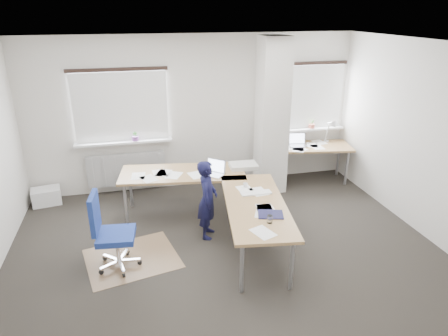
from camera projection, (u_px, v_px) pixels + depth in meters
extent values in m
plane|color=black|center=(227.00, 254.00, 5.58)|extent=(6.00, 6.00, 0.00)
cube|color=beige|center=(195.00, 113.00, 7.31)|extent=(6.00, 0.04, 2.80)
cube|color=beige|center=(314.00, 283.00, 2.80)|extent=(6.00, 0.04, 2.80)
cube|color=beige|center=(431.00, 143.00, 5.71)|extent=(0.04, 5.00, 2.80)
cube|color=white|center=(228.00, 45.00, 4.53)|extent=(6.00, 5.00, 0.04)
cube|color=beige|center=(272.00, 117.00, 7.10)|extent=(0.50, 0.50, 2.78)
cube|color=white|center=(121.00, 107.00, 6.92)|extent=(1.60, 0.04, 1.20)
cube|color=white|center=(121.00, 107.00, 6.89)|extent=(1.60, 0.02, 1.20)
cube|color=white|center=(124.00, 142.00, 7.09)|extent=(1.70, 0.20, 0.04)
cube|color=white|center=(312.00, 97.00, 7.71)|extent=(1.20, 0.04, 1.20)
cube|color=white|center=(313.00, 97.00, 7.67)|extent=(1.20, 0.02, 1.20)
cube|color=white|center=(311.00, 129.00, 7.88)|extent=(1.30, 0.20, 0.04)
cube|color=silver|center=(127.00, 169.00, 7.31)|extent=(1.40, 0.10, 0.60)
cylinder|color=#763E89|center=(135.00, 138.00, 7.09)|extent=(0.12, 0.12, 0.08)
imported|color=#326E2C|center=(135.00, 136.00, 7.08)|extent=(0.09, 0.06, 0.17)
cylinder|color=#A75240|center=(312.00, 126.00, 7.84)|extent=(0.12, 0.12, 0.08)
imported|color=#326E2C|center=(312.00, 124.00, 7.82)|extent=(0.09, 0.07, 0.17)
cube|color=#816346|center=(132.00, 258.00, 5.47)|extent=(1.37, 1.23, 0.01)
cube|color=white|center=(47.00, 196.00, 6.96)|extent=(0.52, 0.40, 0.28)
cube|color=olive|center=(183.00, 173.00, 6.46)|extent=(2.10, 1.09, 0.04)
cube|color=olive|center=(256.00, 205.00, 5.43)|extent=(1.09, 2.10, 0.04)
cylinder|color=#9B9BA1|center=(126.00, 204.00, 6.24)|extent=(0.05, 0.05, 0.69)
cylinder|color=#9B9BA1|center=(131.00, 188.00, 6.80)|extent=(0.05, 0.05, 0.69)
cylinder|color=#9B9BA1|center=(236.00, 184.00, 6.94)|extent=(0.05, 0.05, 0.69)
cylinder|color=#9B9BA1|center=(242.00, 268.00, 4.71)|extent=(0.05, 0.05, 0.69)
cylinder|color=#9B9BA1|center=(292.00, 265.00, 4.76)|extent=(0.05, 0.05, 0.69)
cylinder|color=#9B9BA1|center=(264.00, 199.00, 6.42)|extent=(0.05, 0.05, 0.69)
cube|color=#B7B7BC|center=(213.00, 174.00, 6.34)|extent=(0.40, 0.39, 0.01)
cube|color=#B7B7BC|center=(216.00, 165.00, 6.39)|extent=(0.28, 0.25, 0.22)
cube|color=silver|center=(216.00, 165.00, 6.39)|extent=(0.24, 0.21, 0.19)
cube|color=white|center=(256.00, 193.00, 5.70)|extent=(0.44, 0.14, 0.02)
cube|color=#141335|center=(271.00, 214.00, 5.11)|extent=(0.37, 0.32, 0.01)
cube|color=beige|center=(243.00, 166.00, 6.62)|extent=(0.47, 0.34, 0.07)
imported|color=white|center=(245.00, 185.00, 5.89)|extent=(0.08, 0.08, 0.07)
cylinder|color=silver|center=(270.00, 219.00, 4.91)|extent=(0.07, 0.07, 0.10)
cube|color=olive|center=(314.00, 146.00, 7.71)|extent=(1.50, 0.93, 0.04)
cylinder|color=#9B9BA1|center=(285.00, 169.00, 7.58)|extent=(0.05, 0.05, 0.69)
cylinder|color=#9B9BA1|center=(347.00, 168.00, 7.65)|extent=(0.05, 0.05, 0.69)
cylinder|color=#9B9BA1|center=(280.00, 160.00, 8.04)|extent=(0.05, 0.05, 0.69)
cylinder|color=#9B9BA1|center=(338.00, 159.00, 8.11)|extent=(0.05, 0.05, 0.69)
cube|color=#B7B7BC|center=(298.00, 146.00, 7.66)|extent=(0.36, 0.28, 0.01)
cube|color=#B7B7BC|center=(297.00, 138.00, 7.73)|extent=(0.33, 0.09, 0.22)
cube|color=silver|center=(297.00, 138.00, 7.73)|extent=(0.29, 0.07, 0.19)
cylinder|color=silver|center=(326.00, 141.00, 7.93)|extent=(0.10, 0.10, 0.02)
cylinder|color=silver|center=(327.00, 132.00, 7.85)|extent=(0.02, 0.16, 0.38)
cylinder|color=silver|center=(331.00, 123.00, 7.66)|extent=(0.02, 0.29, 0.13)
cone|color=silver|center=(335.00, 125.00, 7.55)|extent=(0.14, 0.16, 0.17)
cube|color=navy|center=(116.00, 236.00, 5.14)|extent=(0.52, 0.52, 0.08)
cube|color=navy|center=(94.00, 213.00, 4.99)|extent=(0.11, 0.41, 0.51)
cylinder|color=silver|center=(118.00, 249.00, 5.21)|extent=(0.06, 0.06, 0.35)
cylinder|color=black|center=(140.00, 262.00, 5.33)|extent=(0.06, 0.04, 0.06)
cylinder|color=black|center=(128.00, 253.00, 5.54)|extent=(0.05, 0.07, 0.06)
cylinder|color=black|center=(105.00, 258.00, 5.42)|extent=(0.07, 0.06, 0.06)
cylinder|color=black|center=(101.00, 272.00, 5.13)|extent=(0.07, 0.06, 0.06)
cylinder|color=black|center=(124.00, 275.00, 5.08)|extent=(0.04, 0.07, 0.06)
imported|color=black|center=(207.00, 199.00, 5.82)|extent=(0.42, 0.51, 1.20)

